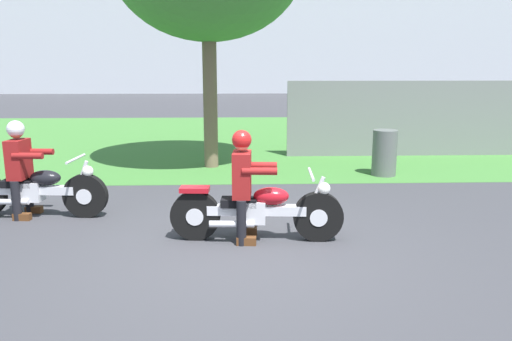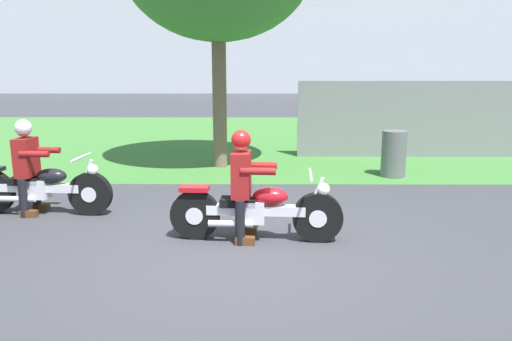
{
  "view_description": "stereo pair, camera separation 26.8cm",
  "coord_description": "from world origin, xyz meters",
  "px_view_note": "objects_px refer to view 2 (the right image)",
  "views": [
    {
      "loc": [
        0.02,
        -5.4,
        2.15
      ],
      "look_at": [
        0.25,
        0.66,
        0.85
      ],
      "focal_mm": 34.52,
      "sensor_mm": 36.0,
      "label": 1
    },
    {
      "loc": [
        0.29,
        -5.41,
        2.15
      ],
      "look_at": [
        0.25,
        0.66,
        0.85
      ],
      "focal_mm": 34.52,
      "sensor_mm": 36.0,
      "label": 2
    }
  ],
  "objects_px": {
    "rider_lead": "(243,177)",
    "rider_follow": "(28,159)",
    "trash_can": "(394,154)",
    "motorcycle_follow": "(41,188)",
    "motorcycle_lead": "(256,211)"
  },
  "relations": [
    {
      "from": "motorcycle_lead",
      "to": "rider_lead",
      "type": "height_order",
      "value": "rider_lead"
    },
    {
      "from": "motorcycle_follow",
      "to": "trash_can",
      "type": "bearing_deg",
      "value": 27.25
    },
    {
      "from": "rider_follow",
      "to": "trash_can",
      "type": "xyz_separation_m",
      "value": [
        6.0,
        2.53,
        -0.36
      ]
    },
    {
      "from": "motorcycle_follow",
      "to": "rider_follow",
      "type": "xyz_separation_m",
      "value": [
        -0.17,
        0.01,
        0.43
      ]
    },
    {
      "from": "motorcycle_lead",
      "to": "rider_follow",
      "type": "relative_size",
      "value": 1.54
    },
    {
      "from": "motorcycle_lead",
      "to": "motorcycle_follow",
      "type": "xyz_separation_m",
      "value": [
        -3.16,
        1.1,
        0.0
      ]
    },
    {
      "from": "rider_lead",
      "to": "trash_can",
      "type": "xyz_separation_m",
      "value": [
        2.84,
        3.63,
        -0.36
      ]
    },
    {
      "from": "rider_follow",
      "to": "trash_can",
      "type": "relative_size",
      "value": 1.54
    },
    {
      "from": "rider_lead",
      "to": "rider_follow",
      "type": "xyz_separation_m",
      "value": [
        -3.16,
        1.1,
        0.0
      ]
    },
    {
      "from": "trash_can",
      "to": "rider_lead",
      "type": "bearing_deg",
      "value": -128.06
    },
    {
      "from": "motorcycle_follow",
      "to": "trash_can",
      "type": "height_order",
      "value": "trash_can"
    },
    {
      "from": "motorcycle_follow",
      "to": "trash_can",
      "type": "relative_size",
      "value": 2.33
    },
    {
      "from": "rider_lead",
      "to": "trash_can",
      "type": "relative_size",
      "value": 1.53
    },
    {
      "from": "motorcycle_lead",
      "to": "trash_can",
      "type": "height_order",
      "value": "trash_can"
    },
    {
      "from": "motorcycle_lead",
      "to": "rider_follow",
      "type": "bearing_deg",
      "value": 165.24
    }
  ]
}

